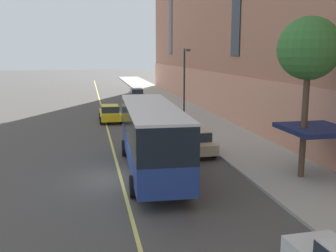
{
  "coord_description": "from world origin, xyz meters",
  "views": [
    {
      "loc": [
        -1.46,
        -19.5,
        6.43
      ],
      "look_at": [
        3.45,
        4.54,
        1.8
      ],
      "focal_mm": 42.0,
      "sensor_mm": 36.0,
      "label": 1
    }
  ],
  "objects_px": {
    "parked_car_champagne_3": "(195,141)",
    "street_lamp": "(185,78)",
    "parked_car_silver_5": "(156,110)",
    "street_tree_mid_block": "(309,50)",
    "fire_hydrant": "(175,113)",
    "taxi_cab": "(110,113)",
    "city_bus": "(151,135)",
    "parked_car_darkgray_2": "(137,94)"
  },
  "relations": [
    {
      "from": "parked_car_silver_5",
      "to": "taxi_cab",
      "type": "bearing_deg",
      "value": -168.34
    },
    {
      "from": "city_bus",
      "to": "parked_car_champagne_3",
      "type": "distance_m",
      "value": 5.18
    },
    {
      "from": "city_bus",
      "to": "parked_car_champagne_3",
      "type": "relative_size",
      "value": 2.57
    },
    {
      "from": "city_bus",
      "to": "taxi_cab",
      "type": "height_order",
      "value": "city_bus"
    },
    {
      "from": "fire_hydrant",
      "to": "street_tree_mid_block",
      "type": "bearing_deg",
      "value": -83.57
    },
    {
      "from": "parked_car_silver_5",
      "to": "fire_hydrant",
      "type": "bearing_deg",
      "value": -16.06
    },
    {
      "from": "city_bus",
      "to": "parked_car_silver_5",
      "type": "height_order",
      "value": "city_bus"
    },
    {
      "from": "taxi_cab",
      "to": "street_lamp",
      "type": "relative_size",
      "value": 0.71
    },
    {
      "from": "parked_car_champagne_3",
      "to": "parked_car_silver_5",
      "type": "xyz_separation_m",
      "value": [
        -0.07,
        14.01,
        0.0
      ]
    },
    {
      "from": "parked_car_darkgray_2",
      "to": "street_lamp",
      "type": "xyz_separation_m",
      "value": [
        1.94,
        -19.38,
        3.43
      ]
    },
    {
      "from": "parked_car_champagne_3",
      "to": "fire_hydrant",
      "type": "distance_m",
      "value": 13.61
    },
    {
      "from": "taxi_cab",
      "to": "street_tree_mid_block",
      "type": "bearing_deg",
      "value": -65.96
    },
    {
      "from": "parked_car_silver_5",
      "to": "fire_hydrant",
      "type": "xyz_separation_m",
      "value": [
        1.78,
        -0.51,
        -0.29
      ]
    },
    {
      "from": "city_bus",
      "to": "parked_car_silver_5",
      "type": "xyz_separation_m",
      "value": [
        3.34,
        17.66,
        -1.35
      ]
    },
    {
      "from": "parked_car_champagne_3",
      "to": "taxi_cab",
      "type": "xyz_separation_m",
      "value": [
        -4.66,
        13.06,
        0.0
      ]
    },
    {
      "from": "city_bus",
      "to": "street_lamp",
      "type": "relative_size",
      "value": 1.72
    },
    {
      "from": "street_tree_mid_block",
      "to": "taxi_cab",
      "type": "bearing_deg",
      "value": 114.04
    },
    {
      "from": "street_tree_mid_block",
      "to": "parked_car_silver_5",
      "type": "bearing_deg",
      "value": 101.19
    },
    {
      "from": "parked_car_champagne_3",
      "to": "taxi_cab",
      "type": "height_order",
      "value": "same"
    },
    {
      "from": "parked_car_champagne_3",
      "to": "parked_car_silver_5",
      "type": "relative_size",
      "value": 1.0
    },
    {
      "from": "parked_car_silver_5",
      "to": "taxi_cab",
      "type": "height_order",
      "value": "same"
    },
    {
      "from": "city_bus",
      "to": "street_tree_mid_block",
      "type": "xyz_separation_m",
      "value": [
        7.33,
        -2.52,
        4.4
      ]
    },
    {
      "from": "city_bus",
      "to": "parked_car_silver_5",
      "type": "bearing_deg",
      "value": 79.29
    },
    {
      "from": "taxi_cab",
      "to": "fire_hydrant",
      "type": "height_order",
      "value": "taxi_cab"
    },
    {
      "from": "parked_car_darkgray_2",
      "to": "parked_car_champagne_3",
      "type": "relative_size",
      "value": 1.09
    },
    {
      "from": "street_tree_mid_block",
      "to": "street_lamp",
      "type": "xyz_separation_m",
      "value": [
        -2.12,
        16.22,
        -2.33
      ]
    },
    {
      "from": "parked_car_darkgray_2",
      "to": "street_tree_mid_block",
      "type": "height_order",
      "value": "street_tree_mid_block"
    },
    {
      "from": "parked_car_silver_5",
      "to": "street_tree_mid_block",
      "type": "distance_m",
      "value": 21.37
    },
    {
      "from": "street_tree_mid_block",
      "to": "fire_hydrant",
      "type": "bearing_deg",
      "value": 96.43
    },
    {
      "from": "parked_car_darkgray_2",
      "to": "taxi_cab",
      "type": "relative_size",
      "value": 1.02
    },
    {
      "from": "taxi_cab",
      "to": "street_tree_mid_block",
      "type": "relative_size",
      "value": 0.59
    },
    {
      "from": "fire_hydrant",
      "to": "taxi_cab",
      "type": "bearing_deg",
      "value": -176.09
    },
    {
      "from": "street_lamp",
      "to": "fire_hydrant",
      "type": "bearing_deg",
      "value": 91.66
    },
    {
      "from": "parked_car_champagne_3",
      "to": "taxi_cab",
      "type": "distance_m",
      "value": 13.87
    },
    {
      "from": "parked_car_silver_5",
      "to": "street_tree_mid_block",
      "type": "height_order",
      "value": "street_tree_mid_block"
    },
    {
      "from": "city_bus",
      "to": "fire_hydrant",
      "type": "distance_m",
      "value": 17.97
    },
    {
      "from": "parked_car_darkgray_2",
      "to": "parked_car_champagne_3",
      "type": "distance_m",
      "value": 29.43
    },
    {
      "from": "parked_car_champagne_3",
      "to": "street_lamp",
      "type": "height_order",
      "value": "street_lamp"
    },
    {
      "from": "parked_car_darkgray_2",
      "to": "street_lamp",
      "type": "bearing_deg",
      "value": -84.28
    },
    {
      "from": "parked_car_silver_5",
      "to": "street_lamp",
      "type": "distance_m",
      "value": 5.57
    },
    {
      "from": "city_bus",
      "to": "taxi_cab",
      "type": "bearing_deg",
      "value": 94.27
    },
    {
      "from": "taxi_cab",
      "to": "street_lamp",
      "type": "height_order",
      "value": "street_lamp"
    }
  ]
}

